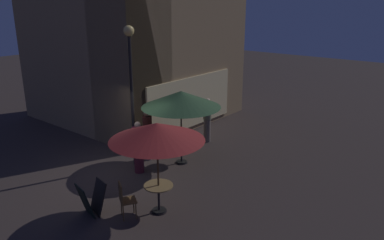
{
  "coord_description": "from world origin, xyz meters",
  "views": [
    {
      "loc": [
        -6.89,
        -8.71,
        5.22
      ],
      "look_at": [
        2.34,
        -1.16,
        1.46
      ],
      "focal_mm": 35.11,
      "sensor_mm": 36.0,
      "label": 1
    }
  ],
  "objects_px": {
    "patron_standing_2": "(148,135)",
    "cafe_chair_0": "(124,197)",
    "menu_sandwich_board": "(92,199)",
    "cafe_table_0": "(181,148)",
    "patio_umbrella_1": "(157,132)",
    "patio_umbrella_0": "(181,99)",
    "patron_standing_1": "(138,147)",
    "cafe_table_1": "(159,192)",
    "street_lamp_near_corner": "(131,70)",
    "patron_standing_0": "(207,120)"
  },
  "relations": [
    {
      "from": "patron_standing_2",
      "to": "cafe_chair_0",
      "type": "bearing_deg",
      "value": 134.28
    },
    {
      "from": "menu_sandwich_board",
      "to": "patio_umbrella_0",
      "type": "height_order",
      "value": "patio_umbrella_0"
    },
    {
      "from": "patio_umbrella_1",
      "to": "patron_standing_0",
      "type": "distance_m",
      "value": 5.52
    },
    {
      "from": "cafe_table_1",
      "to": "patron_standing_2",
      "type": "bearing_deg",
      "value": 50.12
    },
    {
      "from": "cafe_chair_0",
      "to": "patron_standing_1",
      "type": "xyz_separation_m",
      "value": [
        2.08,
        1.7,
        0.27
      ]
    },
    {
      "from": "cafe_table_1",
      "to": "patron_standing_1",
      "type": "relative_size",
      "value": 0.45
    },
    {
      "from": "menu_sandwich_board",
      "to": "cafe_table_0",
      "type": "bearing_deg",
      "value": 17.26
    },
    {
      "from": "patio_umbrella_1",
      "to": "patio_umbrella_0",
      "type": "bearing_deg",
      "value": 30.16
    },
    {
      "from": "patio_umbrella_0",
      "to": "patron_standing_0",
      "type": "height_order",
      "value": "patio_umbrella_0"
    },
    {
      "from": "cafe_chair_0",
      "to": "patio_umbrella_1",
      "type": "bearing_deg",
      "value": -0.0
    },
    {
      "from": "cafe_table_0",
      "to": "patron_standing_0",
      "type": "relative_size",
      "value": 0.43
    },
    {
      "from": "patron_standing_1",
      "to": "cafe_table_1",
      "type": "bearing_deg",
      "value": 20.66
    },
    {
      "from": "cafe_table_1",
      "to": "patio_umbrella_0",
      "type": "relative_size",
      "value": 0.29
    },
    {
      "from": "patron_standing_0",
      "to": "cafe_chair_0",
      "type": "bearing_deg",
      "value": -36.15
    },
    {
      "from": "cafe_table_1",
      "to": "patron_standing_2",
      "type": "height_order",
      "value": "patron_standing_2"
    },
    {
      "from": "patio_umbrella_0",
      "to": "cafe_chair_0",
      "type": "relative_size",
      "value": 2.7
    },
    {
      "from": "cafe_table_0",
      "to": "patio_umbrella_0",
      "type": "relative_size",
      "value": 0.28
    },
    {
      "from": "patio_umbrella_1",
      "to": "patron_standing_1",
      "type": "height_order",
      "value": "patio_umbrella_1"
    },
    {
      "from": "patio_umbrella_1",
      "to": "cafe_chair_0",
      "type": "relative_size",
      "value": 2.53
    },
    {
      "from": "patio_umbrella_0",
      "to": "patron_standing_1",
      "type": "xyz_separation_m",
      "value": [
        -1.4,
        0.58,
        -1.38
      ]
    },
    {
      "from": "patio_umbrella_0",
      "to": "cafe_chair_0",
      "type": "distance_m",
      "value": 4.01
    },
    {
      "from": "street_lamp_near_corner",
      "to": "menu_sandwich_board",
      "type": "relative_size",
      "value": 5.28
    },
    {
      "from": "menu_sandwich_board",
      "to": "patron_standing_0",
      "type": "distance_m",
      "value": 6.17
    },
    {
      "from": "cafe_table_1",
      "to": "street_lamp_near_corner",
      "type": "bearing_deg",
      "value": 58.62
    },
    {
      "from": "street_lamp_near_corner",
      "to": "cafe_table_1",
      "type": "xyz_separation_m",
      "value": [
        -1.67,
        -2.74,
        -2.61
      ]
    },
    {
      "from": "menu_sandwich_board",
      "to": "patron_standing_2",
      "type": "height_order",
      "value": "patron_standing_2"
    },
    {
      "from": "patio_umbrella_1",
      "to": "patron_standing_1",
      "type": "xyz_separation_m",
      "value": [
        1.33,
        2.16,
        -1.35
      ]
    },
    {
      "from": "street_lamp_near_corner",
      "to": "cafe_chair_0",
      "type": "relative_size",
      "value": 4.73
    },
    {
      "from": "cafe_table_0",
      "to": "patron_standing_2",
      "type": "relative_size",
      "value": 0.42
    },
    {
      "from": "menu_sandwich_board",
      "to": "patio_umbrella_1",
      "type": "bearing_deg",
      "value": -34.29
    },
    {
      "from": "menu_sandwich_board",
      "to": "patron_standing_2",
      "type": "distance_m",
      "value": 3.73
    },
    {
      "from": "cafe_table_0",
      "to": "patron_standing_0",
      "type": "bearing_deg",
      "value": 14.54
    },
    {
      "from": "cafe_table_0",
      "to": "patio_umbrella_0",
      "type": "distance_m",
      "value": 1.69
    },
    {
      "from": "patio_umbrella_1",
      "to": "patron_standing_0",
      "type": "relative_size",
      "value": 1.4
    },
    {
      "from": "patron_standing_1",
      "to": "patio_umbrella_0",
      "type": "bearing_deg",
      "value": 119.88
    },
    {
      "from": "menu_sandwich_board",
      "to": "patron_standing_2",
      "type": "relative_size",
      "value": 0.49
    },
    {
      "from": "patio_umbrella_0",
      "to": "patron_standing_1",
      "type": "relative_size",
      "value": 1.54
    },
    {
      "from": "cafe_table_1",
      "to": "cafe_chair_0",
      "type": "distance_m",
      "value": 0.88
    },
    {
      "from": "cafe_chair_0",
      "to": "patron_standing_2",
      "type": "relative_size",
      "value": 0.54
    },
    {
      "from": "cafe_table_0",
      "to": "cafe_table_1",
      "type": "relative_size",
      "value": 0.97
    },
    {
      "from": "menu_sandwich_board",
      "to": "patron_standing_0",
      "type": "xyz_separation_m",
      "value": [
        6.08,
        0.92,
        0.44
      ]
    },
    {
      "from": "patio_umbrella_0",
      "to": "cafe_chair_0",
      "type": "height_order",
      "value": "patio_umbrella_0"
    },
    {
      "from": "cafe_table_0",
      "to": "patio_umbrella_0",
      "type": "bearing_deg",
      "value": 0.0
    },
    {
      "from": "menu_sandwich_board",
      "to": "cafe_table_1",
      "type": "xyz_separation_m",
      "value": [
        1.17,
        -1.23,
        0.12
      ]
    },
    {
      "from": "patio_umbrella_1",
      "to": "cafe_table_0",
      "type": "bearing_deg",
      "value": 30.16
    },
    {
      "from": "menu_sandwich_board",
      "to": "patio_umbrella_1",
      "type": "relative_size",
      "value": 0.35
    },
    {
      "from": "patio_umbrella_1",
      "to": "street_lamp_near_corner",
      "type": "bearing_deg",
      "value": 58.62
    },
    {
      "from": "patron_standing_1",
      "to": "patron_standing_2",
      "type": "bearing_deg",
      "value": 171.71
    },
    {
      "from": "street_lamp_near_corner",
      "to": "patron_standing_2",
      "type": "bearing_deg",
      "value": -6.07
    },
    {
      "from": "patio_umbrella_0",
      "to": "patron_standing_0",
      "type": "distance_m",
      "value": 2.62
    }
  ]
}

